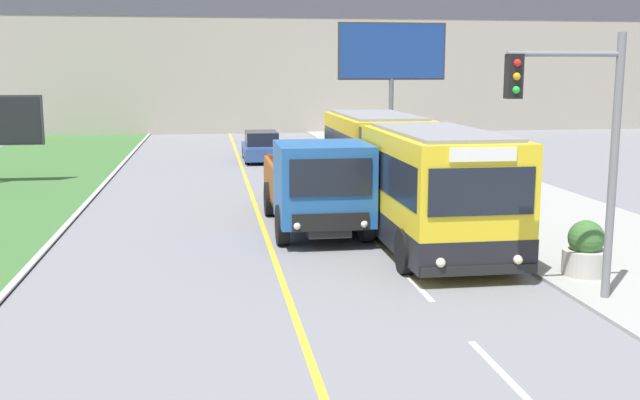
{
  "coord_description": "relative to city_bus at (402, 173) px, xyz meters",
  "views": [
    {
      "loc": [
        -1.47,
        -2.3,
        4.44
      ],
      "look_at": [
        1.1,
        14.98,
        1.4
      ],
      "focal_mm": 42.0,
      "sensor_mm": 36.0,
      "label": 1
    }
  ],
  "objects": [
    {
      "name": "traffic_light_mast",
      "position": [
        1.42,
        -7.54,
        1.75
      ],
      "size": [
        2.28,
        0.32,
        5.13
      ],
      "color": "slate",
      "rests_on": "ground_plane"
    },
    {
      "name": "dump_truck",
      "position": [
        -2.53,
        -0.75,
        -0.25
      ],
      "size": [
        2.49,
        6.97,
        2.58
      ],
      "color": "black",
      "rests_on": "ground_plane"
    },
    {
      "name": "billboard_large",
      "position": [
        3.62,
        16.07,
        3.59
      ],
      "size": [
        5.4,
        0.24,
        6.75
      ],
      "color": "#59595B",
      "rests_on": "ground_plane"
    },
    {
      "name": "car_distant",
      "position": [
        -2.86,
        16.37,
        -0.85
      ],
      "size": [
        1.8,
        4.3,
        1.45
      ],
      "color": "#2D4784",
      "rests_on": "ground_plane"
    },
    {
      "name": "planter_round_second",
      "position": [
        2.53,
        -0.59,
        -0.95
      ],
      "size": [
        0.96,
        0.96,
        1.15
      ],
      "color": "#B7B2A8",
      "rests_on": "sidewalk_right"
    },
    {
      "name": "city_bus",
      "position": [
        0.0,
        0.0,
        0.0
      ],
      "size": [
        2.7,
        12.81,
        3.03
      ],
      "color": "yellow",
      "rests_on": "ground_plane"
    },
    {
      "name": "planter_round_near",
      "position": [
        2.53,
        -5.93,
        -0.94
      ],
      "size": [
        0.96,
        0.96,
        1.19
      ],
      "color": "#B7B2A8",
      "rests_on": "sidewalk_right"
    }
  ]
}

